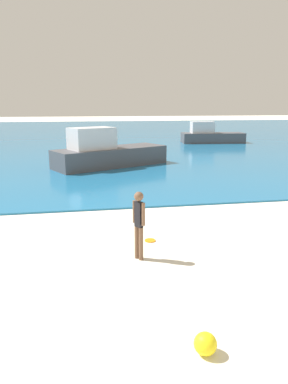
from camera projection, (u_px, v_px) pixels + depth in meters
name	position (u px, v px, depth m)	size (l,w,h in m)	color
water	(97.00, 134.00, 40.40)	(160.00, 60.00, 0.06)	#1E6B9E
person_standing	(139.00, 221.00, 7.72)	(0.23, 0.30, 1.53)	brown
frisbee	(150.00, 240.00, 8.96)	(0.27, 0.27, 0.03)	orange
boat_near	(107.00, 153.00, 19.12)	(6.40, 4.50, 2.10)	#4C4C51
boat_far	(210.00, 136.00, 30.79)	(5.44, 2.18, 1.80)	#4C4C51
beach_ball	(205.00, 344.00, 4.87)	(0.32, 0.32, 0.32)	yellow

